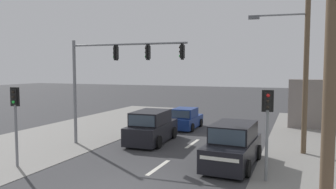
{
  "coord_description": "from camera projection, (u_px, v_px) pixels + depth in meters",
  "views": [
    {
      "loc": [
        5.67,
        -10.04,
        4.35
      ],
      "look_at": [
        0.06,
        4.0,
        3.18
      ],
      "focal_mm": 35.0,
      "sensor_mm": 36.0,
      "label": 1
    }
  ],
  "objects": [
    {
      "name": "utility_pole_midground_right",
      "position": [
        304.0,
        50.0,
        16.49
      ],
      "size": [
        3.78,
        0.6,
        9.87
      ],
      "color": "brown",
      "rests_on": "ground"
    },
    {
      "name": "suv_receding_far",
      "position": [
        233.0,
        146.0,
        14.82
      ],
      "size": [
        2.22,
        4.61,
        1.9
      ],
      "color": "black",
      "rests_on": "ground"
    },
    {
      "name": "pedestal_signal_left_kerb",
      "position": [
        15.0,
        113.0,
        14.43
      ],
      "size": [
        0.44,
        0.31,
        3.56
      ],
      "color": "slate",
      "rests_on": "ground"
    },
    {
      "name": "pedestal_signal_right_kerb",
      "position": [
        267.0,
        120.0,
        12.52
      ],
      "size": [
        0.44,
        0.3,
        3.56
      ],
      "color": "slate",
      "rests_on": "ground"
    },
    {
      "name": "lane_dash_mid",
      "position": [
        158.0,
        167.0,
        14.51
      ],
      "size": [
        0.2,
        2.4,
        0.01
      ],
      "primitive_type": "cube",
      "color": "silver",
      "rests_on": "ground"
    },
    {
      "name": "kerb_left_verge",
      "position": [
        28.0,
        146.0,
        18.58
      ],
      "size": [
        8.0,
        40.0,
        0.02
      ],
      "primitive_type": "cube",
      "color": "gray",
      "rests_on": "ground"
    },
    {
      "name": "lane_dash_far",
      "position": [
        192.0,
        144.0,
        19.14
      ],
      "size": [
        0.2,
        2.4,
        0.01
      ],
      "primitive_type": "cube",
      "color": "silver",
      "rests_on": "ground"
    },
    {
      "name": "suv_oncoming_mid",
      "position": [
        152.0,
        128.0,
        19.46
      ],
      "size": [
        2.25,
        4.63,
        1.9
      ],
      "color": "black",
      "rests_on": "ground"
    },
    {
      "name": "traffic_signal_mast",
      "position": [
        111.0,
        69.0,
        18.18
      ],
      "size": [
        6.88,
        0.62,
        6.0
      ],
      "color": "slate",
      "rests_on": "ground"
    },
    {
      "name": "hatchback_oncoming_near",
      "position": [
        186.0,
        119.0,
        23.92
      ],
      "size": [
        1.8,
        3.65,
        1.53
      ],
      "color": "navy",
      "rests_on": "ground"
    }
  ]
}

